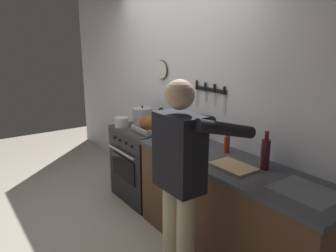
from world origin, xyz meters
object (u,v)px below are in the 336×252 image
(bottle_dish_soap, at_px, (264,154))
(bottle_wine_red, at_px, (265,153))
(saucepan, at_px, (122,122))
(person_cook, at_px, (181,176))
(bottle_hot_sauce, at_px, (227,144))
(bottle_vinegar, at_px, (188,127))
(cutting_board, at_px, (233,167))
(roasting_pan, at_px, (148,125))
(bottle_soy_sauce, at_px, (199,131))
(stove, at_px, (146,163))
(stock_pot, at_px, (142,115))

(bottle_dish_soap, distance_m, bottle_wine_red, 0.10)
(saucepan, xyz_separation_m, bottle_dish_soap, (1.80, 0.40, 0.04))
(person_cook, bearing_deg, bottle_hot_sauce, 26.37)
(bottle_vinegar, relative_size, bottle_wine_red, 0.83)
(person_cook, relative_size, saucepan, 9.98)
(cutting_board, height_order, bottle_dish_soap, bottle_dish_soap)
(cutting_board, bearing_deg, bottle_hot_sauce, 143.20)
(roasting_pan, bearing_deg, bottle_soy_sauce, 24.84)
(stove, height_order, roasting_pan, roasting_pan)
(bottle_soy_sauce, bearing_deg, bottle_vinegar, -171.69)
(stove, relative_size, saucepan, 5.41)
(person_cook, xyz_separation_m, bottle_dish_soap, (0.11, 0.78, 0.04))
(roasting_pan, bearing_deg, stove, 158.39)
(bottle_soy_sauce, bearing_deg, stock_pot, -174.49)
(roasting_pan, distance_m, bottle_soy_sauce, 0.63)
(stock_pot, distance_m, cutting_board, 1.75)
(roasting_pan, xyz_separation_m, cutting_board, (1.33, -0.00, -0.08))
(stove, xyz_separation_m, bottle_dish_soap, (1.60, 0.18, 0.54))
(stock_pot, distance_m, saucepan, 0.32)
(stove, relative_size, roasting_pan, 2.56)
(roasting_pan, bearing_deg, saucepan, -158.74)
(bottle_hot_sauce, bearing_deg, stove, -172.69)
(stove, height_order, bottle_wine_red, bottle_wine_red)
(stock_pot, distance_m, bottle_soy_sauce, 0.99)
(stove, relative_size, stock_pot, 3.55)
(person_cook, xyz_separation_m, bottle_wine_red, (0.18, 0.71, 0.08))
(bottle_hot_sauce, distance_m, bottle_dish_soap, 0.40)
(person_cook, xyz_separation_m, stock_pot, (-1.73, 0.70, 0.04))
(stove, xyz_separation_m, stock_pot, (-0.24, 0.10, 0.54))
(bottle_wine_red, bearing_deg, person_cook, -103.98)
(bottle_vinegar, bearing_deg, bottle_dish_soap, 0.70)
(roasting_pan, xyz_separation_m, saucepan, (-0.38, -0.15, -0.03))
(person_cook, bearing_deg, saucepan, 82.45)
(cutting_board, height_order, bottle_hot_sauce, bottle_hot_sauce)
(roasting_pan, bearing_deg, person_cook, -21.93)
(bottle_wine_red, bearing_deg, bottle_hot_sauce, 174.94)
(saucepan, distance_m, cutting_board, 1.71)
(stock_pot, xyz_separation_m, bottle_vinegar, (0.83, 0.07, 0.01))
(roasting_pan, distance_m, bottle_vinegar, 0.48)
(stove, relative_size, cutting_board, 2.50)
(bottle_hot_sauce, distance_m, bottle_soy_sauce, 0.45)
(person_cook, bearing_deg, roasting_pan, 73.26)
(bottle_wine_red, bearing_deg, bottle_vinegar, 176.97)
(roasting_pan, bearing_deg, bottle_dish_soap, 10.08)
(person_cook, distance_m, saucepan, 1.73)
(person_cook, bearing_deg, bottle_wine_red, -8.79)
(bottle_wine_red, bearing_deg, cutting_board, -131.05)
(bottle_dish_soap, bearing_deg, bottle_soy_sauce, 179.26)
(roasting_pan, xyz_separation_m, bottle_soy_sauce, (0.57, 0.26, 0.01))
(person_cook, relative_size, bottle_vinegar, 6.35)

